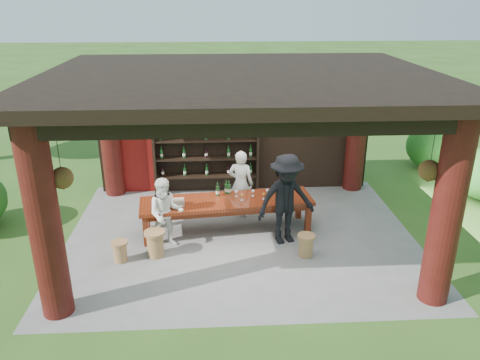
{
  "coord_description": "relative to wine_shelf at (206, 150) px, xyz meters",
  "views": [
    {
      "loc": [
        -0.53,
        -8.93,
        4.87
      ],
      "look_at": [
        0.0,
        0.4,
        1.15
      ],
      "focal_mm": 35.0,
      "sensor_mm": 36.0,
      "label": 1
    }
  ],
  "objects": [
    {
      "name": "napkin_basket",
      "position": [
        -0.57,
        -2.41,
        -0.36
      ],
      "size": [
        0.28,
        0.21,
        0.14
      ],
      "primitive_type": "cube",
      "rotation": [
        0.0,
        0.0,
        0.11
      ],
      "color": "#BF6672",
      "rests_on": "tasting_table"
    },
    {
      "name": "table_bottles",
      "position": [
        0.41,
        -1.87,
        -0.28
      ],
      "size": [
        0.33,
        0.2,
        0.31
      ],
      "color": "#194C1E",
      "rests_on": "tasting_table"
    },
    {
      "name": "shrubs",
      "position": [
        3.05,
        -1.4,
        -0.61
      ],
      "size": [
        15.84,
        7.88,
        1.36
      ],
      "color": "#194C14",
      "rests_on": "ground"
    },
    {
      "name": "guest_man",
      "position": [
        1.65,
        -2.72,
        -0.22
      ],
      "size": [
        1.4,
        1.05,
        1.93
      ],
      "primitive_type": "imported",
      "rotation": [
        0.0,
        0.0,
        0.29
      ],
      "color": "black",
      "rests_on": "ground"
    },
    {
      "name": "stool_far_left",
      "position": [
        -1.67,
        -3.33,
        -0.95
      ],
      "size": [
        0.33,
        0.33,
        0.43
      ],
      "rotation": [
        0.0,
        0.0,
        -0.36
      ],
      "color": "olive",
      "rests_on": "ground"
    },
    {
      "name": "tasting_table",
      "position": [
        0.45,
        -2.18,
        -0.54
      ],
      "size": [
        3.78,
        1.34,
        0.75
      ],
      "rotation": [
        0.0,
        0.0,
        0.11
      ],
      "color": "#5A200C",
      "rests_on": "ground"
    },
    {
      "name": "stool_near_right",
      "position": [
        1.99,
        -3.33,
        -0.94
      ],
      "size": [
        0.35,
        0.35,
        0.46
      ],
      "rotation": [
        0.0,
        0.0,
        -0.16
      ],
      "color": "olive",
      "rests_on": "ground"
    },
    {
      "name": "stool_near_left",
      "position": [
        -1.0,
        -3.16,
        -0.89
      ],
      "size": [
        0.41,
        0.41,
        0.54
      ],
      "rotation": [
        0.0,
        0.0,
        0.07
      ],
      "color": "olive",
      "rests_on": "ground"
    },
    {
      "name": "ground",
      "position": [
        0.75,
        -2.45,
        -1.18
      ],
      "size": [
        90.0,
        90.0,
        0.0
      ],
      "primitive_type": "plane",
      "color": "#2D5119",
      "rests_on": "ground"
    },
    {
      "name": "guest_woman",
      "position": [
        -0.8,
        -2.75,
        -0.44
      ],
      "size": [
        0.78,
        0.64,
        1.48
      ],
      "primitive_type": "imported",
      "rotation": [
        0.0,
        0.0,
        0.11
      ],
      "color": "white",
      "rests_on": "ground"
    },
    {
      "name": "host",
      "position": [
        0.8,
        -1.41,
        -0.38
      ],
      "size": [
        0.67,
        0.53,
        1.6
      ],
      "primitive_type": "imported",
      "rotation": [
        0.0,
        0.0,
        2.86
      ],
      "color": "white",
      "rests_on": "ground"
    },
    {
      "name": "trees",
      "position": [
        3.95,
        -1.2,
        2.19
      ],
      "size": [
        20.42,
        12.01,
        4.8
      ],
      "color": "#3F2819",
      "rests_on": "ground"
    },
    {
      "name": "pavilion",
      "position": [
        0.73,
        -2.02,
        0.95
      ],
      "size": [
        7.5,
        6.0,
        3.6
      ],
      "color": "slate",
      "rests_on": "ground"
    },
    {
      "name": "wine_shelf",
      "position": [
        0.0,
        0.0,
        0.0
      ],
      "size": [
        2.68,
        0.41,
        2.36
      ],
      "color": "black",
      "rests_on": "ground"
    },
    {
      "name": "table_glasses",
      "position": [
        1.11,
        -2.08,
        -0.36
      ],
      "size": [
        1.0,
        0.3,
        0.15
      ],
      "color": "silver",
      "rests_on": "tasting_table"
    }
  ]
}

